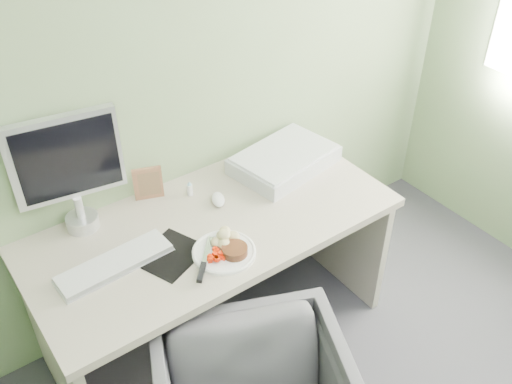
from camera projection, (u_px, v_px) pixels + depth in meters
wall_back at (156, 58)px, 2.32m from camera, size 3.50×0.00×3.50m
desk at (214, 253)px, 2.57m from camera, size 1.60×0.75×0.73m
plate at (224, 252)px, 2.30m from camera, size 0.26×0.26×0.01m
steak at (235, 250)px, 2.27m from camera, size 0.14×0.14×0.03m
potato_pile at (223, 237)px, 2.32m from camera, size 0.11×0.08×0.06m
carrot_heap at (215, 254)px, 2.25m from camera, size 0.08×0.07×0.04m
steak_knife at (203, 265)px, 2.21m from camera, size 0.19×0.21×0.02m
mousepad at (171, 255)px, 2.29m from camera, size 0.31×0.29×0.00m
keyboard at (115, 263)px, 2.23m from camera, size 0.46×0.16×0.02m
computer_mouse at (218, 199)px, 2.55m from camera, size 0.09×0.12×0.04m
photo_frame at (148, 183)px, 2.54m from camera, size 0.13×0.06×0.16m
eyedrop_bottle at (190, 189)px, 2.59m from camera, size 0.03×0.03×0.08m
scanner at (284, 160)px, 2.77m from camera, size 0.54×0.40×0.08m
monitor at (68, 168)px, 2.26m from camera, size 0.44×0.15×0.53m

